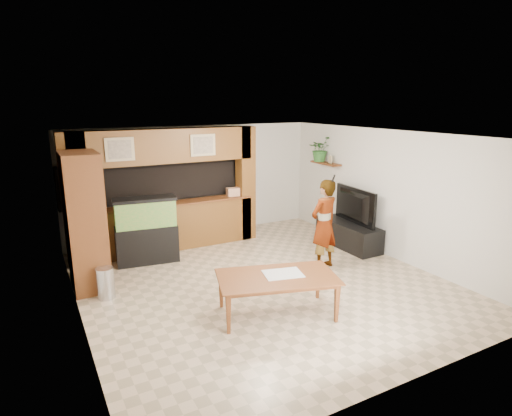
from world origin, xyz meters
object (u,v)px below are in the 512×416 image
television (350,206)px  person (324,224)px  dining_table (277,296)px  pantry_cabinet (85,222)px  aquarium (146,231)px

television → person: bearing=124.8°
television → dining_table: (-3.03, -1.96, -0.61)m
pantry_cabinet → dining_table: bearing=-46.6°
pantry_cabinet → aquarium: 1.46m
television → dining_table: size_ratio=0.76×
aquarium → dining_table: aquarium is taller
television → person: 1.44m
television → dining_table: television is taller
pantry_cabinet → person: (4.10, -1.22, -0.31)m
pantry_cabinet → person: bearing=-16.5°
television → dining_table: 3.66m
person → dining_table: bearing=23.1°
aquarium → person: person is taller
dining_table → aquarium: bearing=126.7°
aquarium → television: (4.17, -1.17, 0.28)m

